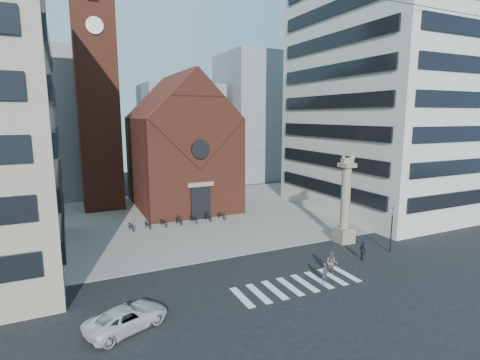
% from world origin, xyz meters
% --- Properties ---
extents(ground, '(120.00, 120.00, 0.00)m').
position_xyz_m(ground, '(0.00, 0.00, 0.00)').
color(ground, black).
rests_on(ground, ground).
extents(piazza, '(46.00, 30.00, 0.05)m').
position_xyz_m(piazza, '(0.00, 19.00, 0.03)').
color(piazza, gray).
rests_on(piazza, ground).
extents(zebra_crossing, '(10.20, 3.20, 0.01)m').
position_xyz_m(zebra_crossing, '(0.55, -3.00, 0.01)').
color(zebra_crossing, white).
rests_on(zebra_crossing, ground).
extents(church, '(12.00, 16.65, 18.00)m').
position_xyz_m(church, '(0.00, 25.04, 7.98)').
color(church, maroon).
rests_on(church, ground).
extents(campanile, '(5.50, 5.50, 31.20)m').
position_xyz_m(campanile, '(-10.00, 28.00, 15.74)').
color(campanile, maroon).
rests_on(campanile, ground).
extents(building_right, '(18.00, 22.00, 32.00)m').
position_xyz_m(building_right, '(24.00, 12.00, 16.00)').
color(building_right, beige).
rests_on(building_right, ground).
extents(bg_block_left, '(16.00, 14.00, 22.00)m').
position_xyz_m(bg_block_left, '(-20.00, 40.00, 11.00)').
color(bg_block_left, gray).
rests_on(bg_block_left, ground).
extents(bg_block_mid, '(14.00, 12.00, 18.00)m').
position_xyz_m(bg_block_mid, '(6.00, 45.00, 9.00)').
color(bg_block_mid, gray).
rests_on(bg_block_mid, ground).
extents(bg_block_right, '(16.00, 14.00, 24.00)m').
position_xyz_m(bg_block_right, '(22.00, 42.00, 12.00)').
color(bg_block_right, gray).
rests_on(bg_block_right, ground).
extents(lion_column, '(1.63, 1.60, 8.68)m').
position_xyz_m(lion_column, '(10.01, 3.00, 3.46)').
color(lion_column, gray).
rests_on(lion_column, ground).
extents(traffic_light, '(0.13, 0.16, 4.30)m').
position_xyz_m(traffic_light, '(12.00, -1.00, 2.29)').
color(traffic_light, black).
rests_on(traffic_light, ground).
extents(white_car, '(5.38, 3.94, 1.36)m').
position_xyz_m(white_car, '(-11.74, -3.57, 0.68)').
color(white_car, silver).
rests_on(white_car, ground).
extents(pedestrian_0, '(0.68, 0.53, 1.65)m').
position_xyz_m(pedestrian_0, '(2.47, -3.71, 0.82)').
color(pedestrian_0, '#2F2B3B').
rests_on(pedestrian_0, ground).
extents(pedestrian_1, '(1.15, 1.15, 1.88)m').
position_xyz_m(pedestrian_1, '(3.98, -2.61, 0.94)').
color(pedestrian_1, '#60504D').
rests_on(pedestrian_1, ground).
extents(pedestrian_2, '(0.65, 1.07, 1.71)m').
position_xyz_m(pedestrian_2, '(8.31, -1.43, 0.85)').
color(pedestrian_2, '#25262C').
rests_on(pedestrian_2, ground).
extents(scooter_0, '(0.99, 2.03, 1.02)m').
position_xyz_m(scooter_0, '(-8.35, 15.78, 0.56)').
color(scooter_0, black).
rests_on(scooter_0, piazza).
extents(scooter_1, '(0.83, 1.95, 1.13)m').
position_xyz_m(scooter_1, '(-6.58, 15.78, 0.62)').
color(scooter_1, black).
rests_on(scooter_1, piazza).
extents(scooter_2, '(0.99, 2.03, 1.02)m').
position_xyz_m(scooter_2, '(-4.82, 15.78, 0.56)').
color(scooter_2, black).
rests_on(scooter_2, piazza).
extents(scooter_3, '(0.83, 1.95, 1.13)m').
position_xyz_m(scooter_3, '(-3.05, 15.78, 0.62)').
color(scooter_3, black).
rests_on(scooter_3, piazza).
extents(scooter_4, '(0.99, 2.03, 1.02)m').
position_xyz_m(scooter_4, '(-1.28, 15.78, 0.56)').
color(scooter_4, black).
rests_on(scooter_4, piazza).
extents(scooter_5, '(0.83, 1.95, 1.13)m').
position_xyz_m(scooter_5, '(0.49, 15.78, 0.62)').
color(scooter_5, black).
rests_on(scooter_5, piazza).
extents(scooter_6, '(0.99, 2.03, 1.02)m').
position_xyz_m(scooter_6, '(2.26, 15.78, 0.56)').
color(scooter_6, black).
rests_on(scooter_6, piazza).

